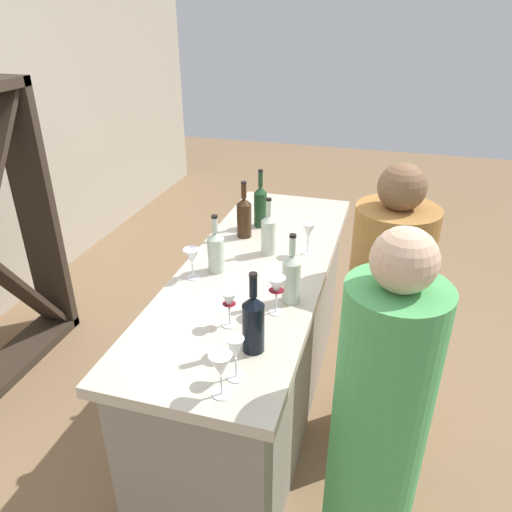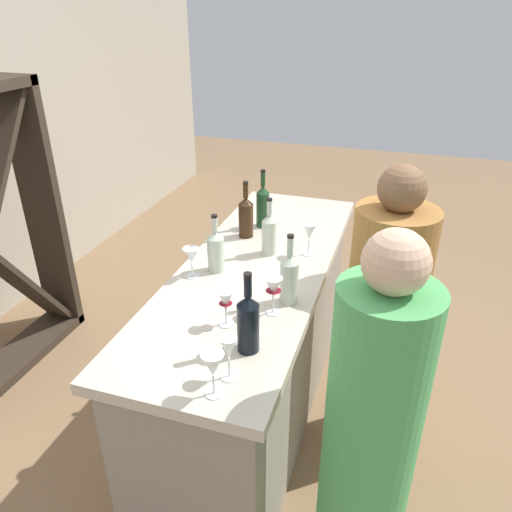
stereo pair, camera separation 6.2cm
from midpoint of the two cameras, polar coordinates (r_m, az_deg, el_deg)
ground_plane at (r=3.03m, az=0.61°, el=-17.46°), size 12.00×12.00×0.00m
bar_counter at (r=2.70m, az=0.66°, el=-10.07°), size 2.02×0.69×0.97m
wine_bottle_leftmost_near_black at (r=1.81m, az=0.06°, el=-7.63°), size 0.08×0.08×0.33m
wine_bottle_second_left_clear_pale at (r=2.10m, az=4.70°, el=-2.47°), size 0.08×0.08×0.32m
wine_bottle_center_clear_pale at (r=2.35m, az=-3.95°, el=0.71°), size 0.08×0.08×0.29m
wine_bottle_second_right_clear_pale at (r=2.51m, az=2.23°, el=2.66°), size 0.07×0.07×0.30m
wine_bottle_rightmost_amber_brown at (r=2.70m, az=-0.52°, el=4.66°), size 0.08×0.08×0.32m
wine_bottle_far_right_olive_green at (r=2.82m, az=1.42°, el=5.89°), size 0.07×0.07×0.34m
wine_glass_near_left at (r=2.51m, az=6.89°, el=2.68°), size 0.07×0.07×0.17m
wine_glass_near_center at (r=2.02m, az=2.91°, el=-3.78°), size 0.08×0.08×0.17m
wine_glass_near_right at (r=1.69m, az=-2.13°, el=-10.82°), size 0.07×0.07×0.17m
wine_glass_far_left at (r=1.63m, az=-3.92°, el=-12.59°), size 0.08×0.08×0.17m
wine_glass_far_center at (r=1.96m, az=-2.65°, el=-5.39°), size 0.07×0.07×0.15m
wine_glass_far_right at (r=2.30m, az=-6.75°, el=-0.05°), size 0.08×0.08×0.15m
person_left_guest at (r=1.90m, az=13.80°, el=-21.08°), size 0.41×0.41×1.59m
person_center_guest at (r=2.52m, az=15.04°, el=-8.25°), size 0.47×0.47×1.54m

